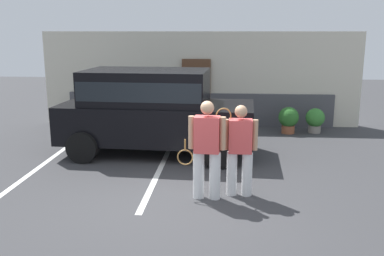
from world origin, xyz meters
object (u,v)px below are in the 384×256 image
object	(u,v)px
potted_plant_secondary	(315,119)
tennis_player_woman	(240,149)
parked_suv	(153,108)
potted_plant_by_porch	(289,119)
tennis_player_man	(207,149)

from	to	relation	value
potted_plant_secondary	tennis_player_woman	bearing A→B (deg)	-115.01
parked_suv	potted_plant_by_porch	world-z (taller)	parked_suv
parked_suv	tennis_player_man	xyz separation A→B (m)	(1.42, -2.78, -0.23)
tennis_player_man	tennis_player_woman	world-z (taller)	tennis_player_man
parked_suv	tennis_player_man	bearing A→B (deg)	-59.77
potted_plant_by_porch	potted_plant_secondary	bearing A→B (deg)	8.45
tennis_player_woman	potted_plant_by_porch	world-z (taller)	tennis_player_woman
potted_plant_by_porch	tennis_player_man	bearing A→B (deg)	-112.82
tennis_player_man	potted_plant_secondary	world-z (taller)	tennis_player_man
potted_plant_by_porch	tennis_player_woman	bearing A→B (deg)	-107.70
parked_suv	potted_plant_by_porch	xyz separation A→B (m)	(3.61, 2.41, -0.71)
potted_plant_by_porch	parked_suv	bearing A→B (deg)	-146.22
parked_suv	tennis_player_woman	size ratio (longest dim) A/B	2.80
parked_suv	potted_plant_by_porch	bearing A→B (deg)	36.96
tennis_player_woman	potted_plant_secondary	xyz separation A→B (m)	(2.39, 5.12, -0.47)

